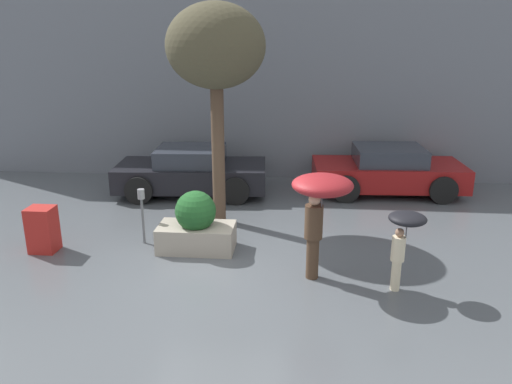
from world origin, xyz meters
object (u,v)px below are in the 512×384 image
object	(u,v)px
parked_car_near	(192,172)
parking_meter	(142,204)
planter_box	(196,226)
person_adult	(320,196)
street_tree	(216,50)
parked_car_far	(388,171)
person_child	(404,232)
newspaper_box	(43,229)

from	to	relation	value
parked_car_near	parking_meter	bearing A→B (deg)	171.21
planter_box	parking_meter	world-z (taller)	planter_box
person_adult	parked_car_near	size ratio (longest dim) A/B	0.47
parked_car_near	street_tree	size ratio (longest dim) A/B	0.85
planter_box	parked_car_far	bearing A→B (deg)	43.88
person_child	parking_meter	distance (m)	5.07
parked_car_far	parking_meter	bearing A→B (deg)	122.99
planter_box	street_tree	world-z (taller)	street_tree
person_child	parking_meter	bearing A→B (deg)	175.35
street_tree	parked_car_far	bearing A→B (deg)	31.77
planter_box	person_child	world-z (taller)	person_child
parked_car_near	street_tree	world-z (taller)	street_tree
planter_box	person_adult	world-z (taller)	person_adult
planter_box	parked_car_far	distance (m)	6.01
parked_car_far	planter_box	bearing A→B (deg)	131.05
person_adult	street_tree	distance (m)	4.10
person_child	newspaper_box	bearing A→B (deg)	-175.37
planter_box	parking_meter	size ratio (longest dim) A/B	1.29
parked_car_near	parked_car_far	xyz separation A→B (m)	(5.20, 0.56, 0.00)
parked_car_far	parking_meter	world-z (taller)	parked_car_far
parked_car_far	street_tree	distance (m)	5.81
person_adult	parked_car_far	distance (m)	5.66
parking_meter	newspaper_box	xyz separation A→B (m)	(-1.83, -0.55, -0.38)
planter_box	parked_car_far	size ratio (longest dim) A/B	0.37
person_child	parked_car_near	size ratio (longest dim) A/B	0.34
person_child	parked_car_far	world-z (taller)	person_child
planter_box	street_tree	size ratio (longest dim) A/B	0.32
person_child	parking_meter	xyz separation A→B (m)	(-4.83, 1.55, -0.21)
planter_box	person_child	bearing A→B (deg)	-19.77
parking_meter	newspaper_box	bearing A→B (deg)	-163.20
person_child	parked_car_far	bearing A→B (deg)	96.45
parked_car_near	newspaper_box	size ratio (longest dim) A/B	4.47
person_child	newspaper_box	distance (m)	6.76
newspaper_box	person_adult	bearing A→B (deg)	-7.70
person_adult	parked_car_near	world-z (taller)	person_adult
planter_box	person_adult	distance (m)	2.76
parked_car_near	parking_meter	distance (m)	3.40
parking_meter	newspaper_box	distance (m)	1.95
person_adult	street_tree	xyz separation A→B (m)	(-2.15, 2.66, 2.26)
person_adult	newspaper_box	distance (m)	5.47
planter_box	newspaper_box	bearing A→B (deg)	-173.58
planter_box	parking_meter	xyz separation A→B (m)	(-1.14, 0.22, 0.33)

